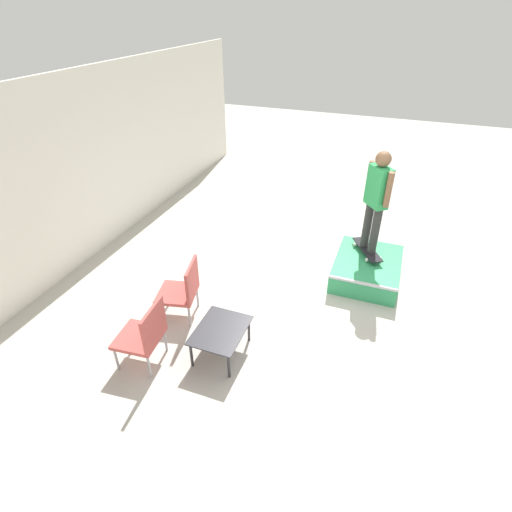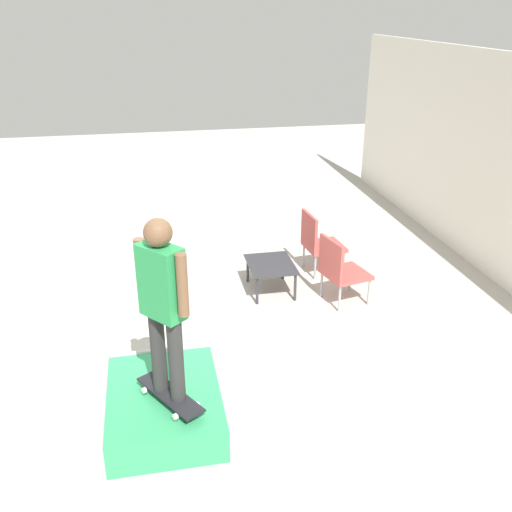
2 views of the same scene
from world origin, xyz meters
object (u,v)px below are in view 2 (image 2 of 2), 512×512
object	(u,v)px
coffee_table	(271,267)
patio_chair_right	(340,269)
person_skater	(163,297)
patio_chair_left	(318,241)
skateboard_on_ramp	(170,395)
skate_ramp_box	(165,405)

from	to	relation	value
coffee_table	patio_chair_right	bearing A→B (deg)	58.49
person_skater	coffee_table	bearing A→B (deg)	110.01
person_skater	patio_chair_left	bearing A→B (deg)	103.06
skateboard_on_ramp	coffee_table	xyz separation A→B (m)	(-2.54, 1.47, -0.06)
skate_ramp_box	patio_chair_right	xyz separation A→B (m)	(-1.87, 2.32, 0.32)
skate_ramp_box	skateboard_on_ramp	distance (m)	0.31
skateboard_on_ramp	patio_chair_left	distance (m)	3.75
skate_ramp_box	patio_chair_right	bearing A→B (deg)	128.85
person_skater	skateboard_on_ramp	bearing A→B (deg)	50.17
person_skater	patio_chair_left	distance (m)	3.86
skateboard_on_ramp	patio_chair_right	distance (m)	3.06
coffee_table	patio_chair_left	distance (m)	0.92
patio_chair_right	skateboard_on_ramp	bearing A→B (deg)	119.00
skate_ramp_box	person_skater	size ratio (longest dim) A/B	0.83
patio_chair_left	patio_chair_right	size ratio (longest dim) A/B	1.00
skateboard_on_ramp	patio_chair_left	bearing A→B (deg)	111.63
skate_ramp_box	patio_chair_right	size ratio (longest dim) A/B	1.51
skate_ramp_box	patio_chair_left	bearing A→B (deg)	140.44
skate_ramp_box	coffee_table	xyz separation A→B (m)	(-2.35, 1.53, 0.19)
patio_chair_left	coffee_table	bearing A→B (deg)	114.35
skate_ramp_box	patio_chair_right	world-z (taller)	patio_chair_right
skate_ramp_box	person_skater	world-z (taller)	person_skater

